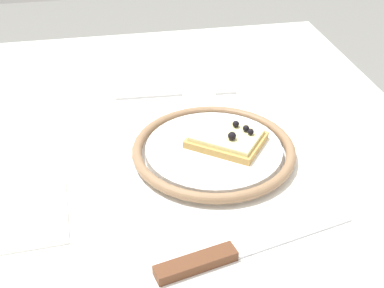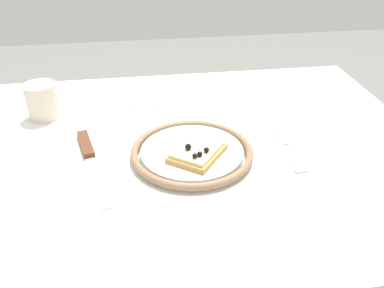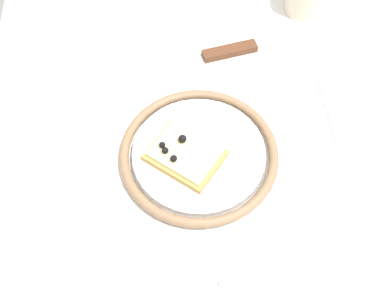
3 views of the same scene
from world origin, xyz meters
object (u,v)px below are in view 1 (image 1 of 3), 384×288
Objects in this scene: fork at (178,93)px; napkin at (16,215)px; pizza_slice_near at (227,139)px; plate at (214,150)px; dining_table at (186,221)px; knife at (224,255)px.

napkin is (0.26, -0.24, 0.00)m from fork.
plate is at bearing -81.79° from pizza_slice_near.
knife reaches higher than dining_table.
plate is at bearing 170.59° from knife.
dining_table is 4.54× the size of fork.
napkin is (0.08, -0.28, -0.02)m from pizza_slice_near.
napkin is at bearing -68.90° from dining_table.
napkin is at bearing -73.12° from plate.
pizza_slice_near is 0.29m from napkin.
pizza_slice_near is at bearing 12.17° from fork.
fork is at bearing -167.83° from pizza_slice_near.
plate is 0.19m from fork.
dining_table is 0.23m from knife.
knife is (0.19, -0.05, -0.02)m from pizza_slice_near.
pizza_slice_near reaches higher than dining_table.
knife is 0.37m from fork.
knife is at bearing -1.76° from fork.
knife reaches higher than fork.
dining_table is 0.13m from plate.
pizza_slice_near is 0.61× the size of fork.
dining_table is at bearing 111.10° from napkin.
plate reaches higher than fork.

